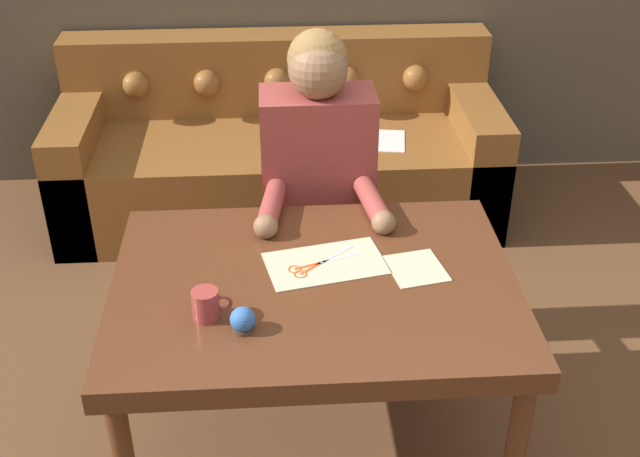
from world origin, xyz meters
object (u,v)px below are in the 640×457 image
(dining_table, at_px, (315,301))
(scissors, at_px, (313,266))
(pin_cushion, at_px, (243,320))
(couch, at_px, (280,154))
(mug, at_px, (206,305))
(person, at_px, (318,198))

(dining_table, xyz_separation_m, scissors, (0.00, 0.07, 0.08))
(dining_table, height_order, pin_cushion, pin_cushion)
(couch, relative_size, scissors, 9.03)
(mug, bearing_deg, dining_table, 26.85)
(dining_table, distance_m, mug, 0.37)
(scissors, bearing_deg, mug, -143.29)
(dining_table, relative_size, pin_cushion, 16.89)
(pin_cushion, bearing_deg, scissors, 54.41)
(scissors, distance_m, pin_cushion, 0.36)
(mug, bearing_deg, person, 65.39)
(person, xyz_separation_m, mug, (-0.36, -0.78, 0.12))
(dining_table, height_order, scissors, scissors)
(pin_cushion, bearing_deg, couch, 86.10)
(couch, distance_m, mug, 1.93)
(dining_table, bearing_deg, mug, -153.15)
(person, xyz_separation_m, scissors, (-0.05, -0.55, 0.07))
(pin_cushion, bearing_deg, mug, 148.38)
(couch, height_order, person, person)
(couch, bearing_deg, dining_table, -87.39)
(scissors, relative_size, pin_cushion, 3.31)
(couch, distance_m, pin_cushion, 1.98)
(scissors, xyz_separation_m, pin_cushion, (-0.21, -0.29, 0.03))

